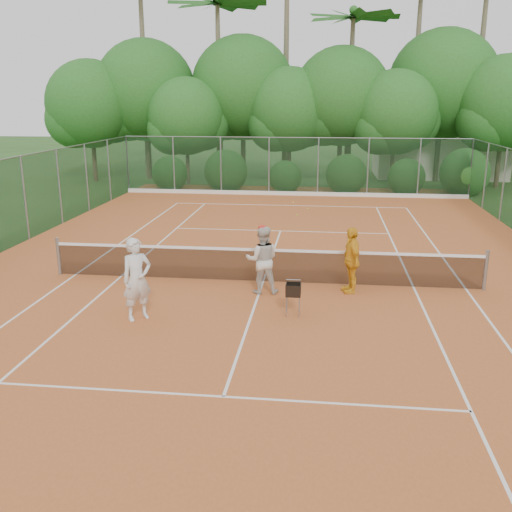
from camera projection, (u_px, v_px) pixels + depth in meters
The scene contains 14 objects.
ground at pixel (263, 283), 15.91m from camera, with size 120.00×120.00×0.00m, color #254A1A.
clay_court at pixel (263, 282), 15.90m from camera, with size 18.00×36.00×0.02m, color #B95D2A.
club_building at pixel (438, 153), 37.45m from camera, with size 8.00×5.00×3.00m, color beige.
tennis_net at pixel (263, 264), 15.76m from camera, with size 11.97×0.10×1.10m.
player_white at pixel (137, 279), 13.00m from camera, with size 0.70×0.46×1.92m, color silver.
player_center_grp at pixel (262, 260), 14.80m from camera, with size 0.94×0.77×1.82m.
player_yellow at pixel (351, 260), 14.87m from camera, with size 1.03×0.43×1.75m, color gold.
ball_hopper at pixel (293, 290), 13.33m from camera, with size 0.34×0.34×0.77m.
stray_ball_a at pixel (308, 209), 26.32m from camera, with size 0.07×0.07×0.07m, color #D1DB32.
stray_ball_b at pixel (293, 202), 27.90m from camera, with size 0.07×0.07×0.07m, color yellow.
stray_ball_c at pixel (297, 215), 24.90m from camera, with size 0.07×0.07×0.07m, color #CDD732.
court_markings at pixel (263, 282), 15.90m from camera, with size 11.03×23.83×0.01m.
fence_back at pixel (293, 167), 29.86m from camera, with size 18.07×0.07×3.00m.
tropical_treeline at pixel (323, 96), 33.73m from camera, with size 32.10×8.49×15.03m.
Camera 1 is at (1.59, -15.05, 4.96)m, focal length 40.00 mm.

